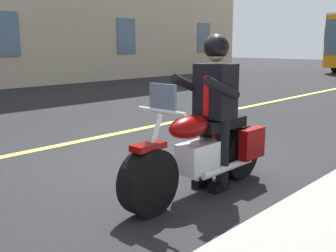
% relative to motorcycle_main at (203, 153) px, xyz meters
% --- Properties ---
extents(ground_plane, '(80.00, 80.00, 0.00)m').
position_rel_motorcycle_main_xyz_m(ground_plane, '(-0.55, -1.04, -0.45)').
color(ground_plane, black).
extents(lane_center_stripe, '(60.00, 0.16, 0.01)m').
position_rel_motorcycle_main_xyz_m(lane_center_stripe, '(-0.55, -3.04, -0.45)').
color(lane_center_stripe, '#E5DB4C').
rests_on(lane_center_stripe, ground_plane).
extents(motorcycle_main, '(2.21, 0.60, 1.26)m').
position_rel_motorcycle_main_xyz_m(motorcycle_main, '(0.00, 0.00, 0.00)').
color(motorcycle_main, black).
rests_on(motorcycle_main, ground_plane).
extents(rider_main, '(0.62, 0.54, 1.74)m').
position_rel_motorcycle_main_xyz_m(rider_main, '(-0.19, -0.00, 0.58)').
color(rider_main, black).
rests_on(rider_main, ground_plane).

